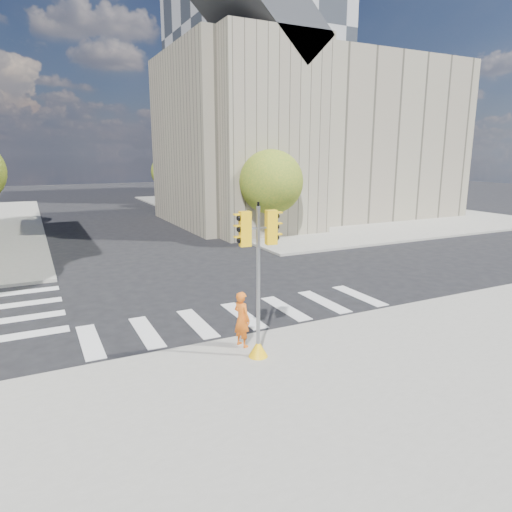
{
  "coord_description": "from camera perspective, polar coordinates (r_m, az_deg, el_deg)",
  "views": [
    {
      "loc": [
        -6.8,
        -16.56,
        5.88
      ],
      "look_at": [
        0.66,
        -1.55,
        2.1
      ],
      "focal_mm": 32.0,
      "sensor_mm": 36.0,
      "label": 1
    }
  ],
  "objects": [
    {
      "name": "sidewalk_far_right",
      "position": [
        50.63,
        5.77,
        6.05
      ],
      "size": [
        28.0,
        40.0,
        0.15
      ],
      "primitive_type": "cube",
      "color": "gray",
      "rests_on": "ground"
    },
    {
      "name": "tree_re_mid",
      "position": [
        41.16,
        -6.17,
        10.5
      ],
      "size": [
        4.6,
        4.6,
        6.66
      ],
      "color": "#382616",
      "rests_on": "ground"
    },
    {
      "name": "sidewalk_near",
      "position": [
        10.53,
        21.69,
        -21.75
      ],
      "size": [
        30.0,
        14.0,
        0.15
      ],
      "primitive_type": "cube",
      "color": "gray",
      "rests_on": "ground"
    },
    {
      "name": "tree_re_far",
      "position": [
        52.58,
        -10.8,
        10.29
      ],
      "size": [
        4.0,
        4.0,
        5.88
      ],
      "color": "#382616",
      "rests_on": "ground"
    },
    {
      "name": "lamp_near",
      "position": [
        33.98,
        -0.59,
        10.51
      ],
      "size": [
        0.35,
        0.18,
        8.11
      ],
      "color": "black",
      "rests_on": "sidewalk_far_right"
    },
    {
      "name": "civic_building",
      "position": [
        42.15,
        5.88,
        14.52
      ],
      "size": [
        26.0,
        16.0,
        19.39
      ],
      "color": "gray",
      "rests_on": "ground"
    },
    {
      "name": "office_tower",
      "position": [
        65.9,
        -0.25,
        20.66
      ],
      "size": [
        20.0,
        18.0,
        30.0
      ],
      "primitive_type": "cube",
      "color": "#9EA0A3",
      "rests_on": "ground"
    },
    {
      "name": "traffic_signal",
      "position": [
        12.81,
        0.27,
        -4.75
      ],
      "size": [
        1.08,
        0.56,
        4.46
      ],
      "rotation": [
        0.0,
        0.0,
        -0.09
      ],
      "color": "yellow",
      "rests_on": "sidewalk_near"
    },
    {
      "name": "photographer",
      "position": [
        13.86,
        -1.78,
        -7.88
      ],
      "size": [
        0.57,
        0.72,
        1.72
      ],
      "primitive_type": "imported",
      "rotation": [
        0.0,
        0.0,
        1.86
      ],
      "color": "orange",
      "rests_on": "sidewalk_near"
    },
    {
      "name": "lamp_far",
      "position": [
        46.97,
        -8.2,
        10.99
      ],
      "size": [
        0.35,
        0.18,
        8.11
      ],
      "color": "black",
      "rests_on": "sidewalk_far_right"
    },
    {
      "name": "ground",
      "position": [
        18.84,
        -3.91,
        -5.51
      ],
      "size": [
        160.0,
        160.0,
        0.0
      ],
      "primitive_type": "plane",
      "color": "black",
      "rests_on": "ground"
    },
    {
      "name": "tree_re_near",
      "position": [
        30.22,
        1.9,
        9.23
      ],
      "size": [
        4.2,
        4.2,
        6.16
      ],
      "color": "#382616",
      "rests_on": "ground"
    }
  ]
}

